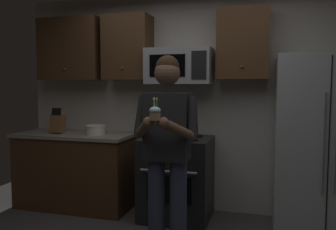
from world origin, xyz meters
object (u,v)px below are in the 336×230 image
object	(u,v)px
microwave	(180,66)
knife_block	(58,124)
person	(167,144)
refrigerator	(322,146)
bowl_large_white	(95,130)
cupcake	(155,113)
oven_range	(177,178)

from	to	relation	value
microwave	knife_block	size ratio (longest dim) A/B	2.31
knife_block	person	distance (m)	1.85
microwave	knife_block	world-z (taller)	microwave
refrigerator	bowl_large_white	distance (m)	2.50
knife_block	bowl_large_white	bearing A→B (deg)	1.87
knife_block	cupcake	bearing A→B (deg)	-35.66
person	bowl_large_white	bearing A→B (deg)	142.73
refrigerator	knife_block	distance (m)	3.01
microwave	person	bearing A→B (deg)	-82.25
refrigerator	bowl_large_white	world-z (taller)	refrigerator
refrigerator	knife_block	size ratio (longest dim) A/B	5.63
knife_block	person	size ratio (longest dim) A/B	0.18
microwave	bowl_large_white	bearing A→B (deg)	-172.46
oven_range	microwave	world-z (taller)	microwave
oven_range	knife_block	world-z (taller)	knife_block
refrigerator	bowl_large_white	xyz separation A→B (m)	(-2.50, 0.03, 0.08)
microwave	cupcake	size ratio (longest dim) A/B	4.26
person	knife_block	bearing A→B (deg)	152.65
oven_range	cupcake	xyz separation A→B (m)	(0.14, -1.21, 0.83)
bowl_large_white	cupcake	world-z (taller)	cupcake
microwave	refrigerator	size ratio (longest dim) A/B	0.41
oven_range	microwave	distance (m)	1.26
knife_block	oven_range	bearing A→B (deg)	1.13
cupcake	refrigerator	bearing A→B (deg)	40.57
refrigerator	bowl_large_white	bearing A→B (deg)	179.40
bowl_large_white	refrigerator	bearing A→B (deg)	-0.60
cupcake	bowl_large_white	bearing A→B (deg)	133.59
person	cupcake	distance (m)	0.44
person	refrigerator	bearing A→B (deg)	31.59
refrigerator	cupcake	xyz separation A→B (m)	(-1.36, -1.17, 0.39)
bowl_large_white	cupcake	bearing A→B (deg)	-46.41
microwave	knife_block	distance (m)	1.66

